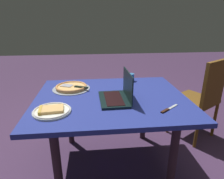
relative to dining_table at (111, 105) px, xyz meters
name	(u,v)px	position (x,y,z in m)	size (l,w,h in m)	color
ground_plane	(111,164)	(0.00, 0.00, -0.63)	(12.00, 12.00, 0.00)	#432B49
dining_table	(111,105)	(0.00, 0.00, 0.00)	(1.26, 1.02, 0.71)	navy
laptop	(118,94)	(0.05, -0.08, 0.13)	(0.24, 0.35, 0.23)	black
pizza_plate	(52,111)	(-0.44, -0.25, 0.09)	(0.27, 0.27, 0.04)	white
pizza_tray	(71,87)	(-0.35, 0.22, 0.10)	(0.34, 0.34, 0.04)	#9199A6
table_knife	(168,109)	(0.39, -0.29, 0.08)	(0.17, 0.14, 0.01)	#B6BDBE
drink_cup	(131,77)	(0.25, 0.41, 0.12)	(0.07, 0.07, 0.08)	teal
chair_near	(202,96)	(1.04, 0.37, -0.10)	(0.56, 0.56, 0.94)	brown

